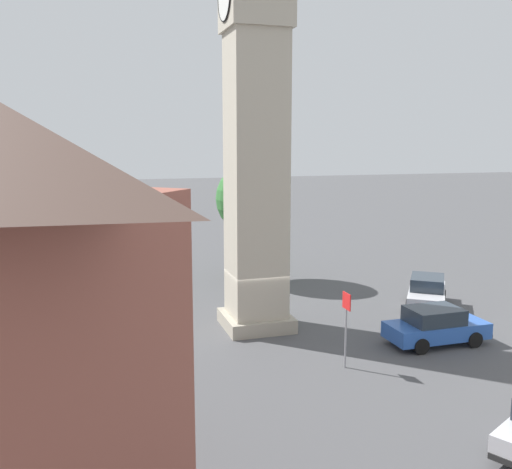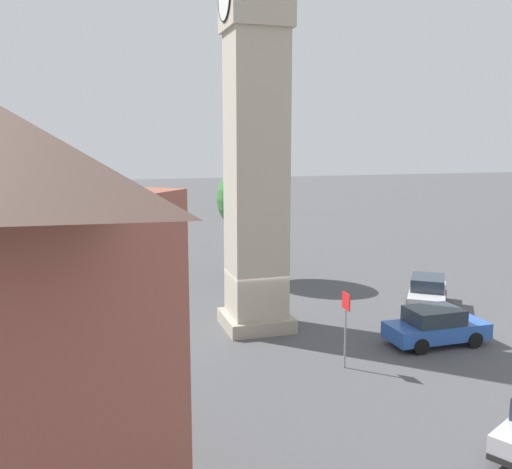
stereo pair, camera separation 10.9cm
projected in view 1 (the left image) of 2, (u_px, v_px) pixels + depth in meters
ground_plane at (256, 327)px, 25.16m from camera, size 200.00×200.00×0.00m
clock_tower at (256, 24)px, 23.05m from camera, size 3.48×3.48×21.95m
car_blue_kerb at (76, 274)px, 31.76m from camera, size 3.73×4.36×1.53m
car_red_corner at (427, 292)px, 28.07m from camera, size 4.35×3.76×1.53m
car_white_side at (436, 326)px, 22.94m from camera, size 1.84×4.14×1.53m
pedestrian at (38, 294)px, 26.74m from camera, size 0.35×0.51×1.69m
tree at (252, 199)px, 32.83m from camera, size 4.23×4.23×6.96m
lamp_post at (80, 247)px, 26.12m from camera, size 0.36×0.36×4.94m
road_sign at (346, 317)px, 20.36m from camera, size 0.60×0.07×2.80m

